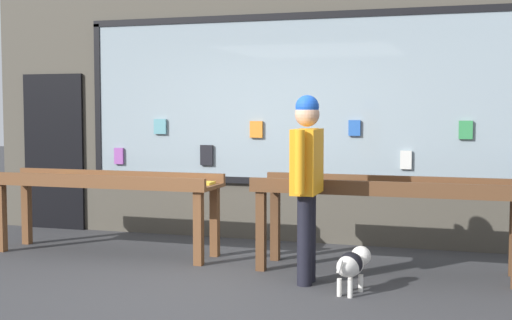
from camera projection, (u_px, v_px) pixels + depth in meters
name	position (u px, v px, depth m)	size (l,w,h in m)	color
ground_plane	(204.00, 284.00, 6.65)	(40.00, 40.00, 0.00)	#38383A
shopfront_facade	(274.00, 94.00, 8.80)	(7.84, 0.29, 3.66)	#4C473D
display_table_left	(105.00, 189.00, 7.98)	(2.63, 0.65, 0.92)	brown
display_table_right	(386.00, 197.00, 7.03)	(2.63, 0.70, 0.95)	brown
person_browsing	(307.00, 173.00, 6.60)	(0.23, 0.69, 1.76)	black
small_dog	(352.00, 264.00, 6.30)	(0.29, 0.59, 0.39)	white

